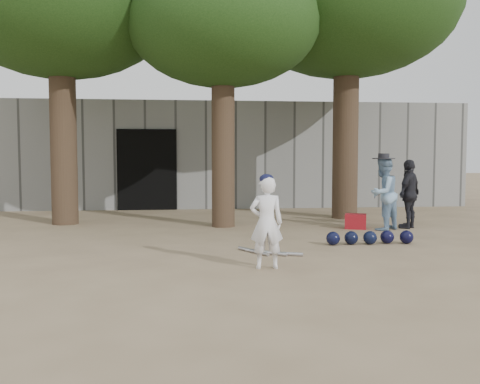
{
  "coord_description": "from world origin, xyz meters",
  "views": [
    {
      "loc": [
        -0.28,
        -6.94,
        1.51
      ],
      "look_at": [
        0.6,
        1.0,
        0.95
      ],
      "focal_mm": 40.0,
      "sensor_mm": 36.0,
      "label": 1
    }
  ],
  "objects": [
    {
      "name": "red_bag",
      "position": [
        3.26,
        3.57,
        0.15
      ],
      "size": [
        0.5,
        0.44,
        0.3
      ],
      "primitive_type": "cube",
      "rotation": [
        0.0,
        0.0,
        -0.35
      ],
      "color": "maroon",
      "rests_on": "ground"
    },
    {
      "name": "ground",
      "position": [
        0.0,
        0.0,
        0.0
      ],
      "size": [
        70.0,
        70.0,
        0.0
      ],
      "primitive_type": "plane",
      "color": "#937C5E",
      "rests_on": "ground"
    },
    {
      "name": "tree_row",
      "position": [
        0.74,
        5.02,
        4.69
      ],
      "size": [
        11.4,
        5.8,
        6.69
      ],
      "color": "brown",
      "rests_on": "ground"
    },
    {
      "name": "helmet_row",
      "position": [
        2.88,
        1.68,
        0.12
      ],
      "size": [
        1.51,
        0.29,
        0.23
      ],
      "color": "black",
      "rests_on": "ground"
    },
    {
      "name": "boy_player",
      "position": [
        0.84,
        -0.01,
        0.61
      ],
      "size": [
        0.45,
        0.31,
        1.22
      ],
      "primitive_type": "imported",
      "rotation": [
        0.0,
        0.0,
        3.11
      ],
      "color": "white",
      "rests_on": "ground"
    },
    {
      "name": "back_building",
      "position": [
        -0.0,
        10.33,
        1.5
      ],
      "size": [
        16.0,
        5.24,
        3.0
      ],
      "color": "gray",
      "rests_on": "ground"
    },
    {
      "name": "bat_pile",
      "position": [
        1.0,
        1.0,
        0.03
      ],
      "size": [
        0.91,
        0.72,
        0.06
      ],
      "color": "#B2B1B8",
      "rests_on": "ground"
    },
    {
      "name": "spectator_blue",
      "position": [
        3.73,
        3.32,
        0.73
      ],
      "size": [
        0.9,
        0.87,
        1.47
      ],
      "primitive_type": "imported",
      "rotation": [
        0.0,
        0.0,
        3.78
      ],
      "color": "#80A4C6",
      "rests_on": "ground"
    },
    {
      "name": "spectator_dark",
      "position": [
        4.37,
        3.51,
        0.71
      ],
      "size": [
        0.84,
        0.82,
        1.41
      ],
      "primitive_type": "imported",
      "rotation": [
        0.0,
        0.0,
        3.9
      ],
      "color": "black",
      "rests_on": "ground"
    }
  ]
}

